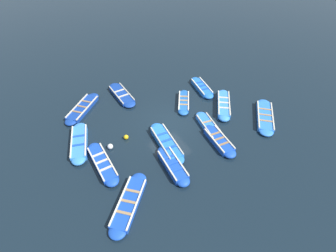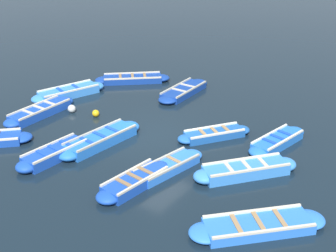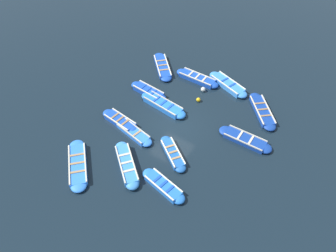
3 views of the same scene
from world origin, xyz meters
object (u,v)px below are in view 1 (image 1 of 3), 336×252
at_px(boat_stern_in, 166,143).
at_px(boat_outer_left, 122,95).
at_px(boat_drifting, 224,105).
at_px(buoy_white_drifting, 220,113).
at_px(boat_tucked, 265,117).
at_px(boat_far_corner, 209,127).
at_px(boat_inner_gap, 79,143).
at_px(boat_broadside, 219,141).
at_px(buoy_yellow_far, 110,146).
at_px(boat_mid_row, 202,88).
at_px(boat_near_quay, 173,165).
at_px(boat_bow_out, 129,203).
at_px(boat_centre, 103,163).
at_px(boat_end_of_row, 184,102).
at_px(boat_alongside, 83,108).
at_px(buoy_orange_near, 126,137).

distance_m(boat_stern_in, boat_outer_left, 6.31).
relative_size(boat_drifting, buoy_white_drifting, 11.79).
height_order(boat_tucked, boat_far_corner, boat_tucked).
height_order(boat_outer_left, buoy_white_drifting, boat_outer_left).
xyz_separation_m(boat_inner_gap, boat_outer_left, (3.41, -4.44, -0.04)).
height_order(boat_broadside, buoy_yellow_far, boat_broadside).
height_order(boat_inner_gap, boat_mid_row, boat_inner_gap).
bearing_deg(boat_near_quay, boat_stern_in, -19.95).
bearing_deg(boat_bow_out, boat_near_quay, -74.77).
bearing_deg(buoy_white_drifting, boat_stern_in, 96.56).
xyz_separation_m(boat_tucked, boat_inner_gap, (4.33, 11.96, 0.04)).
distance_m(boat_bow_out, boat_centre, 3.17).
height_order(boat_stern_in, buoy_white_drifting, boat_stern_in).
xyz_separation_m(boat_centre, boat_near_quay, (-2.29, -3.41, 0.01)).
relative_size(boat_drifting, boat_end_of_row, 1.16).
relative_size(boat_bow_out, boat_near_quay, 1.04).
relative_size(boat_mid_row, boat_near_quay, 0.99).
xyz_separation_m(boat_drifting, boat_broadside, (-2.70, 2.70, -0.02)).
xyz_separation_m(boat_drifting, boat_inner_gap, (1.79, 10.33, -0.01)).
relative_size(boat_near_quay, buoy_yellow_far, 9.34).
distance_m(boat_bow_out, boat_outer_left, 9.65).
distance_m(boat_centre, boat_inner_gap, 2.45).
bearing_deg(boat_broadside, boat_far_corner, -12.95).
height_order(boat_alongside, boat_inner_gap, boat_inner_gap).
bearing_deg(boat_inner_gap, boat_far_corner, -111.32).
height_order(boat_drifting, boat_broadside, boat_drifting).
bearing_deg(boat_drifting, boat_end_of_row, 50.66).
xyz_separation_m(boat_outer_left, buoy_yellow_far, (-4.74, 2.90, 0.02)).
bearing_deg(buoy_yellow_far, boat_centre, 139.01).
bearing_deg(boat_centre, boat_tucked, -99.82).
height_order(boat_drifting, boat_mid_row, boat_drifting).
relative_size(boat_alongside, boat_outer_left, 0.96).
xyz_separation_m(boat_stern_in, boat_end_of_row, (2.99, -3.36, -0.04)).
bearing_deg(boat_inner_gap, boat_broadside, -120.45).
xyz_separation_m(boat_stern_in, boat_tucked, (-1.43, -7.28, -0.04)).
xyz_separation_m(boat_tucked, boat_outer_left, (7.74, 7.52, 0.00)).
relative_size(boat_drifting, boat_broadside, 1.06).
relative_size(boat_alongside, buoy_white_drifting, 12.10).
distance_m(boat_centre, buoy_yellow_far, 1.38).
distance_m(boat_alongside, buoy_white_drifting, 9.99).
relative_size(boat_tucked, boat_inner_gap, 0.94).
bearing_deg(boat_stern_in, boat_end_of_row, -48.35).
bearing_deg(boat_far_corner, boat_mid_row, -30.86).
bearing_deg(boat_mid_row, buoy_white_drifting, 165.53).
bearing_deg(boat_bow_out, boat_outer_left, -22.03).
xyz_separation_m(boat_mid_row, boat_near_quay, (-5.57, 6.32, 0.03)).
bearing_deg(boat_inner_gap, boat_drifting, -99.83).
xyz_separation_m(boat_bow_out, boat_drifting, (3.74, -9.51, 0.05)).
xyz_separation_m(boat_centre, boat_outer_left, (5.78, -3.81, -0.03)).
xyz_separation_m(boat_end_of_row, buoy_orange_near, (-1.15, 5.30, 0.00)).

